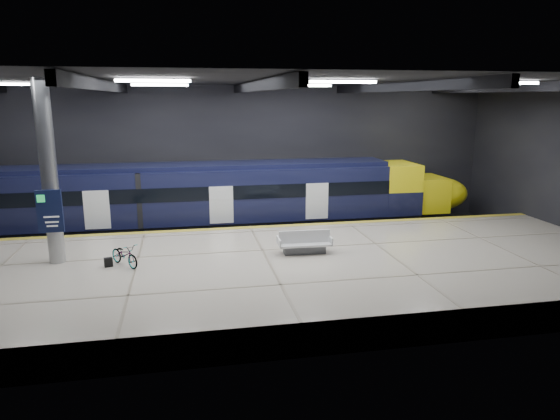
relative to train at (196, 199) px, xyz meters
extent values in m
plane|color=black|center=(2.49, -5.50, -2.06)|extent=(30.00, 30.00, 0.00)
cube|color=black|center=(2.49, 2.50, 1.94)|extent=(30.00, 0.10, 8.00)
cube|color=black|center=(2.49, -13.50, 1.94)|extent=(30.00, 0.10, 8.00)
cube|color=black|center=(2.49, -5.50, 5.94)|extent=(30.00, 16.00, 0.10)
cube|color=black|center=(-3.51, -5.50, 5.69)|extent=(0.25, 16.00, 0.40)
cube|color=black|center=(2.49, -5.50, 5.69)|extent=(0.25, 16.00, 0.40)
cube|color=black|center=(8.49, -5.50, 5.69)|extent=(0.25, 16.00, 0.40)
cube|color=black|center=(14.49, -5.50, 5.69)|extent=(0.25, 16.00, 0.40)
cube|color=white|center=(-1.51, -7.50, 5.82)|extent=(2.60, 0.18, 0.10)
cube|color=white|center=(5.49, -7.50, 5.82)|extent=(2.60, 0.18, 0.10)
cube|color=white|center=(12.49, -7.50, 5.82)|extent=(2.60, 0.18, 0.10)
cube|color=white|center=(-1.51, -1.50, 5.82)|extent=(2.60, 0.18, 0.10)
cube|color=white|center=(5.49, -1.50, 5.82)|extent=(2.60, 0.18, 0.10)
cube|color=white|center=(12.49, -1.50, 5.82)|extent=(2.60, 0.18, 0.10)
cube|color=beige|center=(2.49, -8.00, -1.51)|extent=(30.00, 11.00, 1.10)
cube|color=gold|center=(2.49, -2.75, -0.95)|extent=(30.00, 0.40, 0.01)
cube|color=gray|center=(2.49, -0.72, -1.98)|extent=(30.00, 0.08, 0.16)
cube|color=gray|center=(2.49, 0.72, -1.98)|extent=(30.00, 0.08, 0.16)
cube|color=black|center=(-1.80, 0.00, -1.51)|extent=(24.00, 2.58, 0.80)
cube|color=black|center=(-1.80, 0.00, 0.27)|extent=(24.00, 2.80, 2.75)
cube|color=black|center=(-1.80, 0.00, 1.76)|extent=(24.00, 2.30, 0.24)
cube|color=black|center=(-1.80, -1.41, 0.54)|extent=(24.00, 0.04, 0.70)
cube|color=white|center=(1.20, -1.41, -0.06)|extent=(1.20, 0.05, 1.90)
cube|color=yellow|center=(11.20, 0.00, 0.27)|extent=(2.00, 2.80, 2.75)
ellipsoid|color=yellow|center=(13.80, 0.00, -0.21)|extent=(3.60, 2.52, 1.90)
cube|color=black|center=(11.50, 0.00, 0.44)|extent=(1.60, 2.38, 0.80)
cube|color=#595B60|center=(4.11, -7.24, -0.80)|extent=(1.71, 0.59, 0.32)
cube|color=silver|center=(4.11, -7.24, -0.56)|extent=(2.14, 0.98, 0.08)
cube|color=silver|center=(4.11, -7.24, -0.26)|extent=(2.11, 0.17, 0.53)
cube|color=silver|center=(3.05, -7.20, -0.43)|extent=(0.10, 0.90, 0.32)
cube|color=silver|center=(5.16, -7.28, -0.43)|extent=(0.10, 0.90, 0.32)
imported|color=#99999E|center=(-2.91, -7.47, -0.52)|extent=(1.47, 1.66, 0.87)
cube|color=black|center=(-3.51, -7.47, -0.78)|extent=(0.34, 0.25, 0.35)
cylinder|color=#9EA0A5|center=(-5.51, -6.50, 2.49)|extent=(0.60, 0.60, 6.90)
cube|color=#0F1637|center=(-5.51, -6.92, 1.14)|extent=(0.90, 0.12, 1.60)
camera|label=1|loc=(-0.58, -26.15, 5.24)|focal=32.00mm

